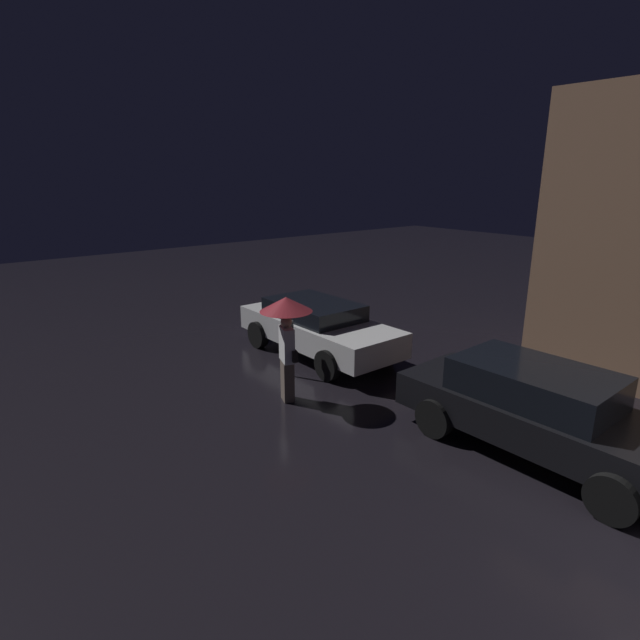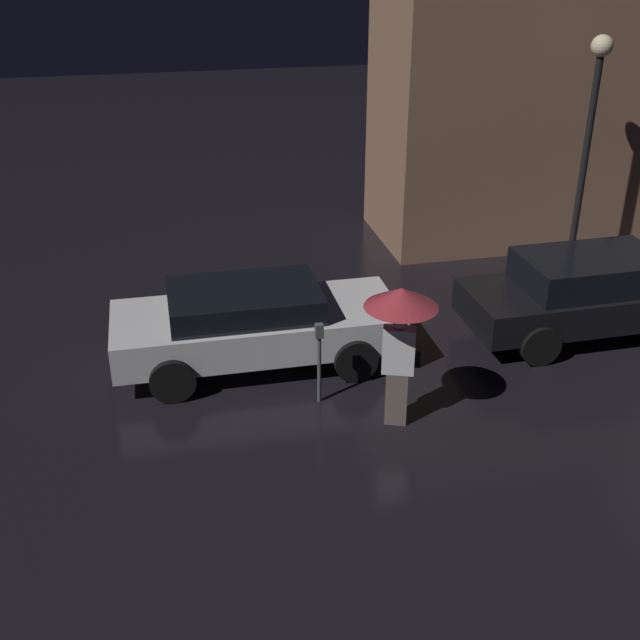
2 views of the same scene
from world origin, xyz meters
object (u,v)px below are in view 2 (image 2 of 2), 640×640
at_px(parked_car_white, 254,322).
at_px(parking_meter, 319,355).
at_px(parked_car_black, 594,292).
at_px(pedestrian_with_umbrella, 400,320).
at_px(street_lamp_near, 592,115).

height_order(parked_car_white, parking_meter, parked_car_white).
bearing_deg(parked_car_black, pedestrian_with_umbrella, -155.80).
distance_m(parking_meter, street_lamp_near, 7.78).
xyz_separation_m(parked_car_black, parking_meter, (-5.20, -1.20, 0.04)).
height_order(parking_meter, street_lamp_near, street_lamp_near).
bearing_deg(parking_meter, parked_car_black, 12.96).
distance_m(parked_car_black, parking_meter, 5.34).
relative_size(parked_car_black, street_lamp_near, 1.00).
height_order(parked_car_black, pedestrian_with_umbrella, pedestrian_with_umbrella).
bearing_deg(parked_car_white, parking_meter, -60.72).
height_order(pedestrian_with_umbrella, street_lamp_near, street_lamp_near).
distance_m(parked_car_white, pedestrian_with_umbrella, 2.96).
relative_size(parked_car_black, pedestrian_with_umbrella, 2.18).
bearing_deg(pedestrian_with_umbrella, parked_car_black, 45.62).
distance_m(parked_car_white, parked_car_black, 5.99).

